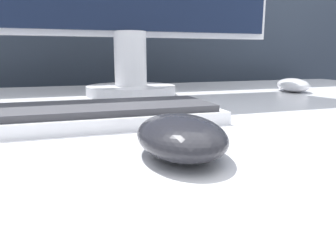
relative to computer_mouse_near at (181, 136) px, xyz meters
The scene contains 4 objects.
partition_panel 0.85m from the computer_mouse_near, 85.17° to the left, with size 5.00×0.03×1.48m.
computer_mouse_near is the anchor object (origin of this frame).
keyboard 0.19m from the computer_mouse_near, 121.99° to the left, with size 0.41×0.13×0.02m.
computer_mouse_far 0.58m from the computer_mouse_near, 41.87° to the left, with size 0.10×0.13×0.03m.
Camera 1 is at (-0.17, -0.37, 0.83)m, focal length 35.00 mm.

